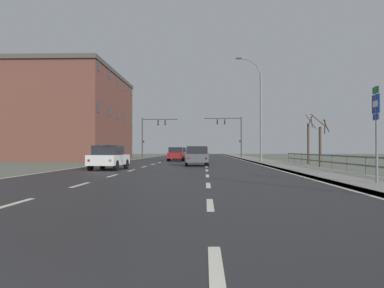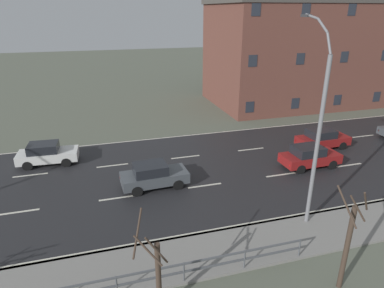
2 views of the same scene
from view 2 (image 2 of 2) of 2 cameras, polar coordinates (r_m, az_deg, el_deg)
name	(u,v)px [view 2 (image 2 of 2)]	position (r m, az deg, el deg)	size (l,w,h in m)	color
ground_plane	(357,150)	(30.09, 26.05, -0.92)	(160.00, 160.00, 0.12)	#5B6051
street_lamp_midground	(317,132)	(17.05, 20.28, 1.95)	(2.52, 0.24, 10.20)	slate
car_far_left	(47,153)	(26.32, -23.22, -1.48)	(2.02, 4.20, 1.57)	silver
car_near_right	(154,175)	(21.21, -6.50, -5.25)	(1.98, 4.18, 1.57)	#474C51
car_far_right	(310,156)	(25.13, 19.17, -1.96)	(1.89, 4.13, 1.57)	maroon
car_mid_centre	(322,139)	(28.92, 21.07, 0.86)	(1.91, 4.14, 1.57)	maroon
brick_building	(311,52)	(43.49, 19.36, 14.38)	(11.73, 23.38, 11.48)	brown
bare_tree_mid	(157,274)	(12.72, -5.94, -20.91)	(1.56, 1.17, 4.03)	#423328
bare_tree_far	(347,244)	(14.59, 24.70, -15.03)	(1.02, 1.09, 4.56)	#423328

